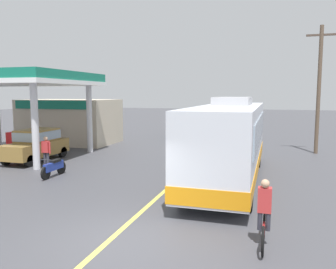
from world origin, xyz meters
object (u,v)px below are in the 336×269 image
at_px(coach_bus_main, 230,142).
at_px(pedestrian_by_shop, 43,145).
at_px(pedestrian_near_pump, 46,150).
at_px(car_at_pump, 36,143).
at_px(minibus_opposing_lane, 198,121).
at_px(cyclist_on_shoulder, 264,216).
at_px(motorcycle_parked_forecourt, 54,167).

height_order(coach_bus_main, pedestrian_by_shop, coach_bus_main).
relative_size(pedestrian_near_pump, pedestrian_by_shop, 1.00).
bearing_deg(car_at_pump, minibus_opposing_lane, 64.20).
relative_size(coach_bus_main, car_at_pump, 2.63).
bearing_deg(pedestrian_by_shop, car_at_pump, -169.06).
bearing_deg(cyclist_on_shoulder, motorcycle_parked_forecourt, 153.44).
bearing_deg(minibus_opposing_lane, cyclist_on_shoulder, -73.68).
bearing_deg(coach_bus_main, minibus_opposing_lane, 107.17).
relative_size(car_at_pump, minibus_opposing_lane, 0.69).
bearing_deg(car_at_pump, cyclist_on_shoulder, -31.31).
height_order(coach_bus_main, pedestrian_near_pump, coach_bus_main).
relative_size(minibus_opposing_lane, cyclist_on_shoulder, 3.37).
xyz_separation_m(cyclist_on_shoulder, pedestrian_by_shop, (-12.44, 7.86, 0.15)).
bearing_deg(coach_bus_main, cyclist_on_shoulder, -75.65).
distance_m(minibus_opposing_lane, cyclist_on_shoulder, 22.26).
distance_m(car_at_pump, cyclist_on_shoulder, 14.99).
height_order(car_at_pump, motorcycle_parked_forecourt, car_at_pump).
bearing_deg(coach_bus_main, pedestrian_by_shop, 172.83).
bearing_deg(minibus_opposing_lane, coach_bus_main, -72.83).
relative_size(coach_bus_main, pedestrian_near_pump, 6.65).
bearing_deg(cyclist_on_shoulder, car_at_pump, 148.69).
relative_size(motorcycle_parked_forecourt, pedestrian_near_pump, 1.08).
bearing_deg(minibus_opposing_lane, motorcycle_parked_forecourt, -101.19).
xyz_separation_m(coach_bus_main, cyclist_on_shoulder, (1.66, -6.50, -0.94)).
bearing_deg(cyclist_on_shoulder, pedestrian_by_shop, 147.72).
xyz_separation_m(pedestrian_near_pump, pedestrian_by_shop, (-1.42, 1.62, 0.00)).
relative_size(minibus_opposing_lane, pedestrian_near_pump, 3.69).
distance_m(car_at_pump, pedestrian_near_pump, 2.37).
distance_m(minibus_opposing_lane, pedestrian_by_shop, 14.85).
relative_size(coach_bus_main, motorcycle_parked_forecourt, 6.13).
xyz_separation_m(car_at_pump, cyclist_on_shoulder, (12.81, -7.79, -0.23)).
distance_m(coach_bus_main, motorcycle_parked_forecourt, 8.16).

